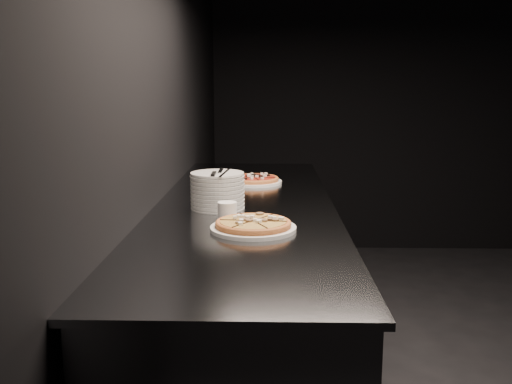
{
  "coord_description": "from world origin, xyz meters",
  "views": [
    {
      "loc": [
        -2.03,
        -2.35,
        1.41
      ],
      "look_at": [
        -2.08,
        -0.15,
        1.0
      ],
      "focal_mm": 40.0,
      "sensor_mm": 36.0,
      "label": 1
    }
  ],
  "objects_px": {
    "pizza_mushroom": "(253,225)",
    "counter": "(245,306)",
    "ramekin": "(227,210)",
    "plate_stack": "(217,190)",
    "cutlery": "(219,172)",
    "pizza_tomato": "(254,180)"
  },
  "relations": [
    {
      "from": "pizza_mushroom",
      "to": "counter",
      "type": "bearing_deg",
      "value": 96.02
    },
    {
      "from": "pizza_mushroom",
      "to": "ramekin",
      "type": "bearing_deg",
      "value": 120.64
    },
    {
      "from": "pizza_tomato",
      "to": "cutlery",
      "type": "bearing_deg",
      "value": -101.22
    },
    {
      "from": "pizza_tomato",
      "to": "ramekin",
      "type": "distance_m",
      "value": 0.78
    },
    {
      "from": "pizza_tomato",
      "to": "counter",
      "type": "bearing_deg",
      "value": -92.55
    },
    {
      "from": "pizza_mushroom",
      "to": "ramekin",
      "type": "height_order",
      "value": "ramekin"
    },
    {
      "from": "plate_stack",
      "to": "cutlery",
      "type": "relative_size",
      "value": 0.94
    },
    {
      "from": "pizza_mushroom",
      "to": "pizza_tomato",
      "type": "bearing_deg",
      "value": 91.57
    },
    {
      "from": "counter",
      "to": "pizza_mushroom",
      "type": "xyz_separation_m",
      "value": [
        0.05,
        -0.45,
        0.48
      ]
    },
    {
      "from": "cutlery",
      "to": "ramekin",
      "type": "bearing_deg",
      "value": -75.64
    },
    {
      "from": "counter",
      "to": "pizza_tomato",
      "type": "bearing_deg",
      "value": 87.45
    },
    {
      "from": "pizza_tomato",
      "to": "cutlery",
      "type": "height_order",
      "value": "cutlery"
    },
    {
      "from": "pizza_tomato",
      "to": "plate_stack",
      "type": "height_order",
      "value": "plate_stack"
    },
    {
      "from": "pizza_tomato",
      "to": "plate_stack",
      "type": "xyz_separation_m",
      "value": [
        -0.13,
        -0.59,
        0.05
      ]
    },
    {
      "from": "plate_stack",
      "to": "counter",
      "type": "bearing_deg",
      "value": 42.14
    },
    {
      "from": "counter",
      "to": "pizza_mushroom",
      "type": "distance_m",
      "value": 0.66
    },
    {
      "from": "counter",
      "to": "plate_stack",
      "type": "bearing_deg",
      "value": -137.86
    },
    {
      "from": "ramekin",
      "to": "plate_stack",
      "type": "bearing_deg",
      "value": 105.88
    },
    {
      "from": "counter",
      "to": "ramekin",
      "type": "relative_size",
      "value": 34.02
    },
    {
      "from": "ramekin",
      "to": "cutlery",
      "type": "bearing_deg",
      "value": 104.64
    },
    {
      "from": "pizza_mushroom",
      "to": "cutlery",
      "type": "distance_m",
      "value": 0.39
    },
    {
      "from": "cutlery",
      "to": "plate_stack",
      "type": "bearing_deg",
      "value": 117.34
    }
  ]
}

